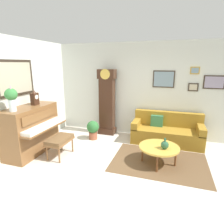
# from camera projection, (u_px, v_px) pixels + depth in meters

# --- Properties ---
(ground_plane) EXTENTS (6.40, 6.00, 0.10)m
(ground_plane) POSITION_uv_depth(u_px,v_px,m) (114.00, 175.00, 3.91)
(ground_plane) COLOR beige
(wall_left) EXTENTS (0.13, 4.90, 2.80)m
(wall_left) POSITION_uv_depth(u_px,v_px,m) (6.00, 98.00, 4.33)
(wall_left) COLOR silver
(wall_left) RESTS_ON ground_plane
(wall_back) EXTENTS (5.30, 0.13, 2.80)m
(wall_back) POSITION_uv_depth(u_px,v_px,m) (138.00, 90.00, 5.76)
(wall_back) COLOR silver
(wall_back) RESTS_ON ground_plane
(area_rug) EXTENTS (2.10, 1.50, 0.01)m
(area_rug) POSITION_uv_depth(u_px,v_px,m) (159.00, 162.00, 4.31)
(area_rug) COLOR brown
(area_rug) RESTS_ON ground_plane
(piano) EXTENTS (0.87, 1.44, 1.18)m
(piano) POSITION_uv_depth(u_px,v_px,m) (32.00, 129.00, 4.69)
(piano) COLOR brown
(piano) RESTS_ON ground_plane
(piano_bench) EXTENTS (0.42, 0.70, 0.48)m
(piano_bench) POSITION_uv_depth(u_px,v_px,m) (60.00, 140.00, 4.51)
(piano_bench) COLOR brown
(piano_bench) RESTS_ON ground_plane
(grandfather_clock) EXTENTS (0.52, 0.34, 2.03)m
(grandfather_clock) POSITION_uv_depth(u_px,v_px,m) (107.00, 104.00, 5.88)
(grandfather_clock) COLOR #3D2316
(grandfather_clock) RESTS_ON ground_plane
(couch) EXTENTS (1.90, 0.80, 0.84)m
(couch) POSITION_uv_depth(u_px,v_px,m) (167.00, 132.00, 5.35)
(couch) COLOR olive
(couch) RESTS_ON ground_plane
(coffee_table) EXTENTS (0.88, 0.88, 0.41)m
(coffee_table) POSITION_uv_depth(u_px,v_px,m) (159.00, 148.00, 4.17)
(coffee_table) COLOR gold
(coffee_table) RESTS_ON ground_plane
(mantel_clock) EXTENTS (0.13, 0.18, 0.38)m
(mantel_clock) POSITION_uv_depth(u_px,v_px,m) (35.00, 98.00, 4.70)
(mantel_clock) COLOR #3D2316
(mantel_clock) RESTS_ON piano
(flower_vase) EXTENTS (0.26, 0.26, 0.58)m
(flower_vase) POSITION_uv_depth(u_px,v_px,m) (11.00, 97.00, 4.01)
(flower_vase) COLOR silver
(flower_vase) RESTS_ON piano
(green_jug) EXTENTS (0.17, 0.17, 0.24)m
(green_jug) POSITION_uv_depth(u_px,v_px,m) (165.00, 145.00, 4.03)
(green_jug) COLOR #234C33
(green_jug) RESTS_ON coffee_table
(potted_plant) EXTENTS (0.36, 0.36, 0.56)m
(potted_plant) POSITION_uv_depth(u_px,v_px,m) (93.00, 129.00, 5.57)
(potted_plant) COLOR #935138
(potted_plant) RESTS_ON ground_plane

